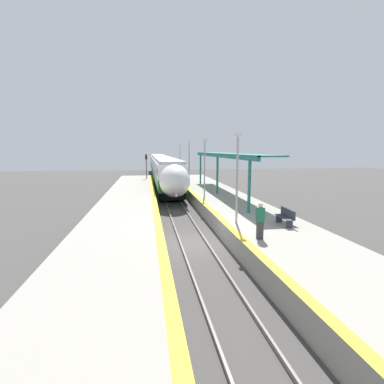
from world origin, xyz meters
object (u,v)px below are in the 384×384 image
object	(u,v)px
person_waiting	(260,220)
lamppost_near	(237,171)
lamppost_mid	(205,164)
platform_bench	(286,216)
train	(162,167)
lamppost_farthest	(180,158)
railway_signal	(146,167)
lamppost_far	(189,160)

from	to	relation	value
person_waiting	lamppost_near	bearing A→B (deg)	92.39
lamppost_near	lamppost_mid	xyz separation A→B (m)	(0.00, 9.39, 0.00)
platform_bench	lamppost_near	distance (m)	3.59
lamppost_mid	platform_bench	bearing A→B (deg)	-76.59
lamppost_near	lamppost_mid	distance (m)	9.39
train	platform_bench	distance (m)	33.88
lamppost_near	lamppost_farthest	bearing A→B (deg)	90.00
platform_bench	lamppost_farthest	world-z (taller)	lamppost_farthest
railway_signal	lamppost_near	world-z (taller)	lamppost_near
platform_bench	lamppost_near	xyz separation A→B (m)	(-2.47, 0.98, 2.40)
train	lamppost_near	distance (m)	32.65
railway_signal	lamppost_farthest	bearing A→B (deg)	19.21
lamppost_near	lamppost_far	xyz separation A→B (m)	(0.00, 18.78, 0.00)
train	lamppost_farthest	bearing A→B (deg)	-60.08
railway_signal	person_waiting	bearing A→B (deg)	-80.28
lamppost_mid	lamppost_farthest	xyz separation A→B (m)	(0.00, 18.78, 0.00)
train	lamppost_mid	world-z (taller)	lamppost_mid
platform_bench	lamppost_farthest	size ratio (longest dim) A/B	0.33
railway_signal	train	bearing A→B (deg)	68.04
lamppost_mid	lamppost_farthest	world-z (taller)	same
platform_bench	lamppost_near	bearing A→B (deg)	158.30
railway_signal	platform_bench	bearing A→B (deg)	-74.87
lamppost_near	lamppost_farthest	world-z (taller)	same
lamppost_mid	lamppost_far	bearing A→B (deg)	90.00
lamppost_near	person_waiting	bearing A→B (deg)	-87.61
lamppost_farthest	railway_signal	bearing A→B (deg)	-160.79
platform_bench	person_waiting	world-z (taller)	person_waiting
platform_bench	lamppost_farthest	xyz separation A→B (m)	(-2.47, 29.16, 2.40)
platform_bench	lamppost_farthest	bearing A→B (deg)	94.85
train	person_waiting	size ratio (longest dim) A/B	28.53
lamppost_near	lamppost_farthest	size ratio (longest dim) A/B	1.00
person_waiting	lamppost_near	size ratio (longest dim) A/B	0.34
railway_signal	lamppost_far	bearing A→B (deg)	-57.18
lamppost_far	lamppost_farthest	world-z (taller)	same
platform_bench	lamppost_far	bearing A→B (deg)	97.13
lamppost_far	lamppost_mid	bearing A→B (deg)	-90.00
train	platform_bench	bearing A→B (deg)	-81.56
person_waiting	lamppost_farthest	bearing A→B (deg)	90.24
train	person_waiting	world-z (taller)	train
railway_signal	lamppost_near	xyz separation A→B (m)	(4.95, -26.45, 1.21)
lamppost_near	lamppost_mid	world-z (taller)	same
platform_bench	lamppost_near	world-z (taller)	lamppost_near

